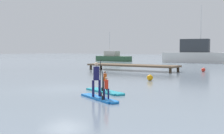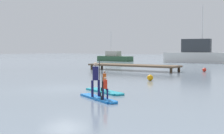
# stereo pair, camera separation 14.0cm
# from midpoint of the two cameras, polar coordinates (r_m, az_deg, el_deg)

# --- Properties ---
(ground_plane) EXTENTS (240.00, 240.00, 0.00)m
(ground_plane) POSITION_cam_midpoint_polar(r_m,az_deg,el_deg) (19.10, -8.46, -3.90)
(ground_plane) COLOR gray
(paddleboard_near) EXTENTS (3.09, 1.80, 0.10)m
(paddleboard_near) POSITION_cam_midpoint_polar(r_m,az_deg,el_deg) (17.14, -1.14, -4.52)
(paddleboard_near) COLOR #1E9EB2
(paddleboard_near) RESTS_ON ground
(paddler_child_solo) EXTENTS (0.25, 0.36, 1.08)m
(paddler_child_solo) POSITION_cam_midpoint_polar(r_m,az_deg,el_deg) (17.06, -1.18, -2.36)
(paddler_child_solo) COLOR black
(paddler_child_solo) RESTS_ON paddleboard_near
(paddleboard_far) EXTENTS (2.93, 1.78, 0.10)m
(paddleboard_far) POSITION_cam_midpoint_polar(r_m,az_deg,el_deg) (14.77, -2.27, -5.79)
(paddleboard_far) COLOR blue
(paddleboard_far) RESTS_ON ground
(paddler_adult) EXTENTS (0.39, 0.48, 1.78)m
(paddler_adult) POSITION_cam_midpoint_polar(r_m,az_deg,el_deg) (14.90, -2.76, -1.82)
(paddler_adult) COLOR #19194C
(paddler_adult) RESTS_ON paddleboard_far
(paddler_child_front) EXTENTS (0.24, 0.34, 1.03)m
(paddler_child_front) POSITION_cam_midpoint_polar(r_m,az_deg,el_deg) (14.05, -1.00, -3.70)
(paddler_child_front) COLOR #19194C
(paddler_child_front) RESTS_ON paddleboard_far
(fishing_boat_white_large) EXTENTS (11.27, 4.73, 10.17)m
(fishing_boat_white_large) POSITION_cam_midpoint_polar(r_m,az_deg,el_deg) (57.09, 15.27, 2.37)
(fishing_boat_white_large) COLOR silver
(fishing_boat_white_large) RESTS_ON ground
(trawler_grey_distant) EXTENTS (8.18, 3.43, 5.93)m
(trawler_grey_distant) POSITION_cam_midpoint_polar(r_m,az_deg,el_deg) (62.47, 0.50, 1.77)
(trawler_grey_distant) COLOR #2D5638
(trawler_grey_distant) RESTS_ON ground
(floating_dock) EXTENTS (10.63, 2.65, 0.68)m
(floating_dock) POSITION_cam_midpoint_polar(r_m,az_deg,el_deg) (34.56, 3.98, 0.29)
(floating_dock) COLOR brown
(floating_dock) RESTS_ON ground
(mooring_buoy_near) EXTENTS (0.46, 0.46, 0.46)m
(mooring_buoy_near) POSITION_cam_midpoint_polar(r_m,az_deg,el_deg) (23.55, 7.23, -1.97)
(mooring_buoy_near) COLOR orange
(mooring_buoy_near) RESTS_ON ground
(mooring_buoy_mid) EXTENTS (0.43, 0.43, 0.43)m
(mooring_buoy_mid) POSITION_cam_midpoint_polar(r_m,az_deg,el_deg) (34.03, 16.79, -0.50)
(mooring_buoy_mid) COLOR red
(mooring_buoy_mid) RESTS_ON ground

